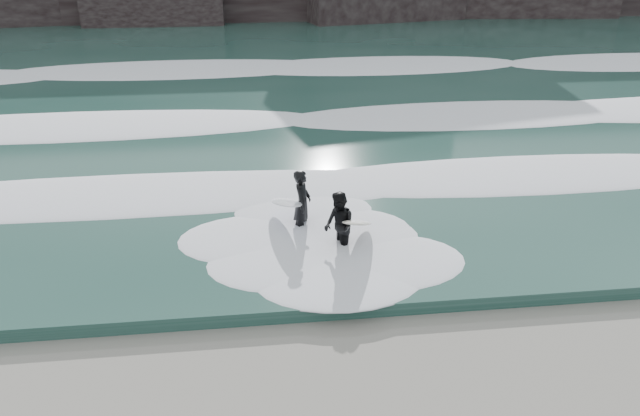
{
  "coord_description": "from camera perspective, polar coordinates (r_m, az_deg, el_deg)",
  "views": [
    {
      "loc": [
        -1.63,
        -6.98,
        7.01
      ],
      "look_at": [
        -0.06,
        6.11,
        1.0
      ],
      "focal_mm": 35.0,
      "sensor_mm": 36.0,
      "label": 1
    }
  ],
  "objects": [
    {
      "name": "sea",
      "position": [
        36.67,
        -4.29,
        13.66
      ],
      "size": [
        90.0,
        52.0,
        0.3
      ],
      "primitive_type": "cube",
      "color": "#22453E",
      "rests_on": "ground"
    },
    {
      "name": "foam_near",
      "position": [
        17.37,
        -0.94,
        2.13
      ],
      "size": [
        60.0,
        3.2,
        0.2
      ],
      "primitive_type": "ellipsoid",
      "color": "white",
      "rests_on": "sea"
    },
    {
      "name": "foam_mid",
      "position": [
        23.96,
        -2.7,
        8.51
      ],
      "size": [
        60.0,
        4.0,
        0.24
      ],
      "primitive_type": "ellipsoid",
      "color": "white",
      "rests_on": "sea"
    },
    {
      "name": "foam_far",
      "position": [
        32.69,
        -3.93,
        12.87
      ],
      "size": [
        60.0,
        4.8,
        0.3
      ],
      "primitive_type": "ellipsoid",
      "color": "white",
      "rests_on": "sea"
    },
    {
      "name": "surfer_left",
      "position": [
        15.07,
        -1.93,
        0.42
      ],
      "size": [
        1.18,
        1.99,
        1.71
      ],
      "color": "black",
      "rests_on": "ground"
    },
    {
      "name": "surfer_right",
      "position": [
        14.08,
        1.94,
        -1.64
      ],
      "size": [
        1.44,
        1.87,
        1.61
      ],
      "color": "black",
      "rests_on": "ground"
    }
  ]
}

